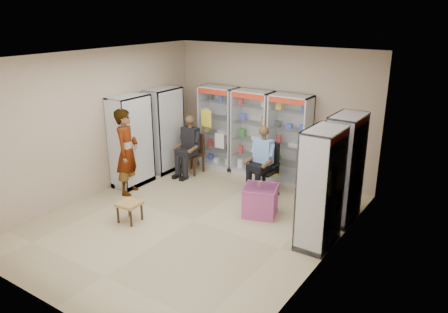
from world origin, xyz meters
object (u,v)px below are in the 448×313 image
Objects in this scene: woven_stool_a at (312,202)px; standing_man at (127,152)px; cabinet_back_mid at (252,133)px; woven_stool_b at (130,212)px; cabinet_back_right at (289,140)px; cabinet_left_near at (131,141)px; cabinet_back_left at (218,127)px; wooden_chair at (193,154)px; cabinet_right_far at (344,169)px; office_chair at (264,168)px; cabinet_left_far at (164,130)px; seated_shopkeeper at (264,162)px; cabinet_right_near at (321,189)px; pink_trunk at (260,201)px.

standing_man reaches higher than woven_stool_a.
cabinet_back_mid is 3.54m from woven_stool_b.
cabinet_left_near is at bearing -144.35° from cabinet_back_right.
cabinet_left_near is 4.51× the size of woven_stool_a.
cabinet_back_left is 1.09× the size of standing_man.
cabinet_right_far is at bearing -6.04° from wooden_chair.
woven_stool_b is at bearing -77.57° from wooden_chair.
office_chair is 2.97m from woven_stool_b.
cabinet_back_right is 3.83m from woven_stool_b.
cabinet_back_right is 2.98m from cabinet_left_far.
seated_shopkeeper is 3.11× the size of woven_stool_a.
cabinet_left_near reaches higher than seated_shopkeeper.
woven_stool_a is (1.09, -1.18, -0.78)m from cabinet_back_right.
cabinet_back_right is at bearing 108.19° from cabinet_left_far.
cabinet_left_far is (-4.46, 0.20, 0.00)m from cabinet_right_far.
cabinet_back_left is 0.95m from cabinet_back_mid.
woven_stool_a is at bearing -47.27° from cabinet_back_right.
cabinet_left_near is at bearing -0.00° from cabinet_left_far.
cabinet_back_mid and cabinet_left_near have the same top height.
cabinet_back_left is 0.94m from wooden_chair.
cabinet_right_near is 3.49m from woven_stool_b.
cabinet_back_mid is 3.35× the size of pink_trunk.
cabinet_right_near is at bearing 87.43° from cabinet_left_near.
wooden_chair is 1.80m from standing_man.
cabinet_back_left reaches higher than office_chair.
woven_stool_a is at bearing -30.07° from cabinet_back_mid.
cabinet_right_far is 1.00× the size of cabinet_left_far.
cabinet_right_near is at bearing -62.84° from woven_stool_a.
cabinet_right_far is at bearing 101.41° from cabinet_left_near.
standing_man is (-0.65, -2.43, -0.09)m from cabinet_back_left.
cabinet_right_near is at bearing -40.84° from cabinet_back_mid.
woven_stool_b is (-1.87, -1.58, -0.10)m from pink_trunk.
standing_man is at bearing -167.84° from pink_trunk.
cabinet_back_mid is at bearing 124.63° from pink_trunk.
cabinet_right_far is 1.84× the size of office_chair.
cabinet_right_far and cabinet_right_near have the same top height.
office_chair is at bearing 114.90° from cabinet_left_near.
cabinet_left_near is 3.22m from pink_trunk.
cabinet_right_near is at bearing -17.37° from pink_trunk.
cabinet_back_left reaches higher than woven_stool_b.
cabinet_left_far is 1.00× the size of cabinet_left_near.
cabinet_left_near is at bearing -117.61° from wooden_chair.
cabinet_back_left is at bearing 135.00° from cabinet_left_far.
seated_shopkeeper is (1.73, -0.85, -0.31)m from cabinet_back_left.
wooden_chair is 0.68× the size of seated_shopkeeper.
wooden_chair is at bearing -108.90° from cabinet_back_left.
cabinet_back_mid is 1.00× the size of cabinet_right_far.
woven_stool_b is at bearing -114.10° from office_chair.
pink_trunk is at bearing 74.23° from cabinet_left_far.
cabinet_right_near is 1.00× the size of cabinet_left_far.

